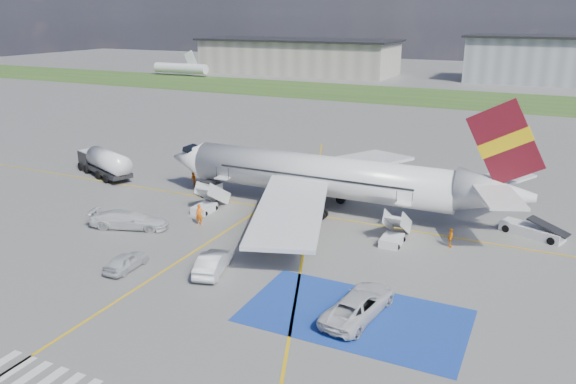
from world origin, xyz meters
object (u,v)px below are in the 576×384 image
object	(u,v)px
airliner	(333,177)
van_white_b	(129,217)
fuel_tanker	(105,165)
car_silver_b	(213,263)
van_white_a	(359,301)
gpu_cart	(211,191)
belt_loader	(533,231)
car_silver_a	(126,261)

from	to	relation	value
airliner	van_white_b	bearing A→B (deg)	-140.54
fuel_tanker	car_silver_b	bearing A→B (deg)	-10.05
van_white_a	car_silver_b	bearing A→B (deg)	1.68
car_silver_b	van_white_a	bearing A→B (deg)	158.68
fuel_tanker	van_white_b	size ratio (longest dim) A/B	1.83
gpu_cart	van_white_a	world-z (taller)	van_white_a
belt_loader	van_white_a	size ratio (longest dim) A/B	1.07
airliner	van_white_a	xyz separation A→B (m)	(8.70, -17.77, -2.38)
airliner	gpu_cart	bearing A→B (deg)	-172.11
airliner	fuel_tanker	size ratio (longest dim) A/B	3.77
car_silver_a	airliner	bearing A→B (deg)	-118.31
car_silver_b	van_white_b	distance (m)	12.49
airliner	belt_loader	bearing A→B (deg)	4.26
car_silver_a	gpu_cart	bearing A→B (deg)	-80.69
belt_loader	airliner	bearing A→B (deg)	-155.17
car_silver_a	car_silver_b	bearing A→B (deg)	-161.44
belt_loader	car_silver_b	world-z (taller)	belt_loader
belt_loader	van_white_b	bearing A→B (deg)	-137.06
car_silver_b	airliner	bearing A→B (deg)	-115.96
airliner	van_white_b	world-z (taller)	airliner
fuel_tanker	van_white_b	distance (m)	18.15
airliner	fuel_tanker	bearing A→B (deg)	-179.47
belt_loader	car_silver_a	xyz separation A→B (m)	(-27.16, -20.27, 0.25)
gpu_cart	van_white_a	xyz separation A→B (m)	(21.45, -16.00, 0.21)
airliner	belt_loader	size ratio (longest dim) A/B	6.36
fuel_tanker	belt_loader	world-z (taller)	fuel_tanker
gpu_cart	belt_loader	size ratio (longest dim) A/B	0.41
gpu_cart	van_white_b	xyz separation A→B (m)	(-1.96, -10.34, 0.24)
gpu_cart	car_silver_a	distance (m)	17.53
van_white_a	van_white_b	xyz separation A→B (m)	(-23.41, 5.65, 0.03)
belt_loader	car_silver_a	distance (m)	33.89
van_white_a	belt_loader	bearing A→B (deg)	-108.41
fuel_tanker	car_silver_a	bearing A→B (deg)	-21.45
van_white_b	van_white_a	bearing A→B (deg)	-120.77
van_white_b	belt_loader	bearing A→B (deg)	-84.82
car_silver_b	van_white_b	bearing A→B (deg)	-36.48
car_silver_b	van_white_a	world-z (taller)	van_white_a
van_white_b	car_silver_a	bearing A→B (deg)	-158.22
fuel_tanker	van_white_a	bearing A→B (deg)	-2.57
belt_loader	car_silver_b	xyz separation A→B (m)	(-21.01, -17.91, 0.38)
van_white_b	airliner	bearing A→B (deg)	-67.73
fuel_tanker	gpu_cart	bearing A→B (deg)	17.18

